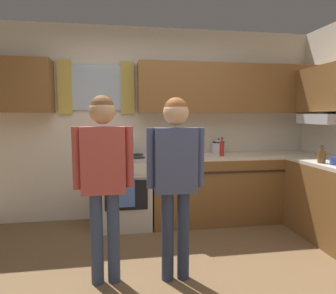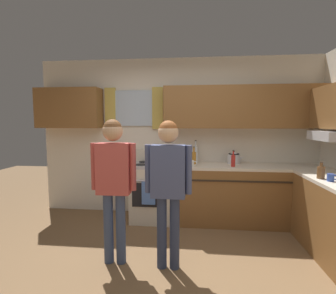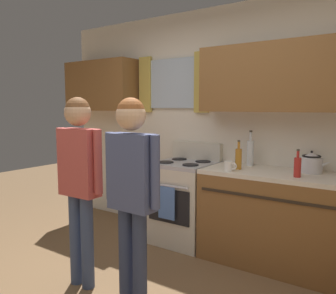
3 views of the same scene
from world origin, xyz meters
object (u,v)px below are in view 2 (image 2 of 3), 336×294
object	(u,v)px
bottle_squat_brown	(321,172)
bottle_oil_amber	(194,158)
stove_oven	(152,190)
stovetop_kettle	(234,158)
mug_cobalt_blue	(331,178)
bottle_tall_clear	(196,154)
adult_left	(114,174)
mug_ceramic_white	(192,163)
adult_in_plaid	(168,177)
bottle_sauce_red	(233,160)

from	to	relation	value
bottle_squat_brown	bottle_oil_amber	size ratio (longest dim) A/B	0.72
stove_oven	bottle_oil_amber	world-z (taller)	bottle_oil_amber
bottle_oil_amber	stovetop_kettle	bearing A→B (deg)	18.37
bottle_squat_brown	mug_cobalt_blue	xyz separation A→B (m)	(0.05, -0.14, -0.03)
bottle_tall_clear	mug_cobalt_blue	world-z (taller)	bottle_tall_clear
bottle_tall_clear	mug_cobalt_blue	bearing A→B (deg)	-38.18
adult_left	mug_ceramic_white	bearing A→B (deg)	53.47
mug_cobalt_blue	bottle_tall_clear	bearing A→B (deg)	141.82
bottle_tall_clear	bottle_oil_amber	world-z (taller)	bottle_tall_clear
stove_oven	mug_ceramic_white	bearing A→B (deg)	-18.62
mug_ceramic_white	stovetop_kettle	distance (m)	0.76
mug_ceramic_white	mug_cobalt_blue	bearing A→B (deg)	-26.74
bottle_squat_brown	adult_left	size ratio (longest dim) A/B	0.13
bottle_tall_clear	bottle_oil_amber	size ratio (longest dim) A/B	1.28
mug_cobalt_blue	adult_left	size ratio (longest dim) A/B	0.07
stove_oven	bottle_tall_clear	size ratio (longest dim) A/B	3.00
mug_ceramic_white	adult_left	distance (m)	1.39
stovetop_kettle	adult_left	size ratio (longest dim) A/B	0.17
adult_left	adult_in_plaid	world-z (taller)	adult_left
bottle_tall_clear	adult_left	bearing A→B (deg)	-120.36
mug_cobalt_blue	adult_left	bearing A→B (deg)	-172.14
stove_oven	bottle_sauce_red	world-z (taller)	bottle_sauce_red
bottle_squat_brown	stovetop_kettle	size ratio (longest dim) A/B	0.75
bottle_sauce_red	adult_left	distance (m)	1.86
bottle_sauce_red	mug_ceramic_white	size ratio (longest dim) A/B	1.95
stove_oven	bottle_squat_brown	bearing A→B (deg)	-21.90
adult_in_plaid	bottle_oil_amber	bearing A→B (deg)	78.71
bottle_sauce_red	bottle_oil_amber	size ratio (longest dim) A/B	0.86
stovetop_kettle	adult_in_plaid	size ratio (longest dim) A/B	0.17
stove_oven	adult_left	world-z (taller)	adult_left
bottle_oil_amber	adult_in_plaid	xyz separation A→B (m)	(-0.26, -1.30, -0.02)
mug_cobalt_blue	stovetop_kettle	size ratio (longest dim) A/B	0.42
bottle_sauce_red	mug_ceramic_white	bearing A→B (deg)	-173.65
mug_ceramic_white	stovetop_kettle	size ratio (longest dim) A/B	0.46
mug_cobalt_blue	stovetop_kettle	bearing A→B (deg)	127.96
bottle_oil_amber	mug_ceramic_white	world-z (taller)	bottle_oil_amber
bottle_squat_brown	bottle_sauce_red	world-z (taller)	bottle_sauce_red
bottle_oil_amber	mug_cobalt_blue	size ratio (longest dim) A/B	2.49
bottle_tall_clear	adult_in_plaid	size ratio (longest dim) A/B	0.23
stove_oven	mug_ceramic_white	size ratio (longest dim) A/B	8.76
bottle_sauce_red	adult_left	size ratio (longest dim) A/B	0.15
bottle_sauce_red	stovetop_kettle	bearing A→B (deg)	79.41
stove_oven	adult_in_plaid	distance (m)	1.51
bottle_tall_clear	stovetop_kettle	world-z (taller)	bottle_tall_clear
mug_cobalt_blue	stovetop_kettle	world-z (taller)	stovetop_kettle
adult_in_plaid	bottle_squat_brown	bearing A→B (deg)	16.28
bottle_sauce_red	stovetop_kettle	distance (m)	0.29
bottle_sauce_red	adult_in_plaid	distance (m)	1.48
bottle_oil_amber	mug_ceramic_white	size ratio (longest dim) A/B	2.28
bottle_squat_brown	mug_ceramic_white	world-z (taller)	bottle_squat_brown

